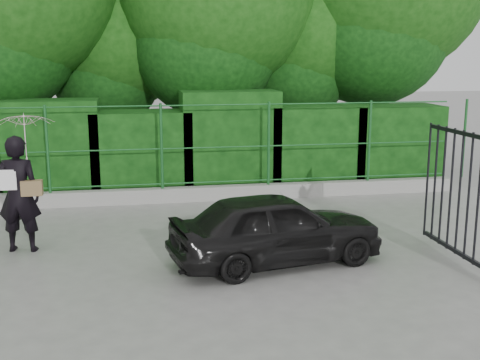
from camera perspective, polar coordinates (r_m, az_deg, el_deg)
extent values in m
plane|color=gray|center=(8.62, -8.36, -9.30)|extent=(80.00, 80.00, 0.00)
cube|color=#9E9E99|center=(12.88, -9.10, -1.51)|extent=(14.00, 0.25, 0.30)
cylinder|color=#195523|center=(12.80, -17.80, 2.77)|extent=(0.06, 0.06, 1.80)
cylinder|color=#195523|center=(12.70, -7.45, 3.17)|extent=(0.06, 0.06, 1.80)
cylinder|color=#195523|center=(13.01, 2.74, 3.47)|extent=(0.06, 0.06, 1.80)
cylinder|color=#195523|center=(13.71, 12.17, 3.64)|extent=(0.06, 0.06, 1.80)
cylinder|color=#195523|center=(14.73, 20.49, 3.71)|extent=(0.06, 0.06, 1.80)
cylinder|color=#195523|center=(12.83, -9.14, -0.42)|extent=(13.60, 0.03, 0.03)
cylinder|color=#195523|center=(12.69, -9.25, 2.89)|extent=(13.60, 0.03, 0.03)
cylinder|color=#195523|center=(12.59, -9.38, 6.94)|extent=(13.60, 0.03, 0.03)
cube|color=black|center=(13.81, -17.65, 2.84)|extent=(2.20, 1.20, 2.13)
cube|color=black|center=(13.72, -9.30, 2.60)|extent=(2.20, 1.20, 1.85)
cube|color=black|center=(13.86, -1.02, 3.75)|extent=(2.20, 1.20, 2.28)
cube|color=black|center=(14.34, 6.91, 3.21)|extent=(2.20, 1.20, 1.92)
cube|color=black|center=(15.05, 14.22, 3.29)|extent=(2.20, 1.20, 1.90)
cylinder|color=black|center=(15.52, -20.85, 7.97)|extent=(0.36, 0.36, 4.50)
cylinder|color=black|center=(16.61, -11.33, 6.54)|extent=(0.36, 0.36, 3.25)
sphere|color=#14470F|center=(16.55, -11.61, 13.27)|extent=(3.90, 3.90, 3.90)
cylinder|color=black|center=(15.73, -2.22, 8.30)|extent=(0.36, 0.36, 4.25)
cylinder|color=black|center=(16.96, 5.91, 7.24)|extent=(0.36, 0.36, 3.50)
sphere|color=#14470F|center=(16.93, 6.06, 14.34)|extent=(4.20, 4.20, 4.20)
cylinder|color=black|center=(17.22, 12.82, 9.16)|extent=(0.36, 0.36, 4.75)
cube|color=black|center=(9.77, 19.86, -6.39)|extent=(0.05, 2.00, 0.06)
cube|color=black|center=(9.39, 20.62, 4.11)|extent=(0.05, 2.00, 0.06)
cylinder|color=black|center=(9.17, 21.64, -1.86)|extent=(0.04, 0.04, 1.90)
cylinder|color=black|center=(9.38, 20.85, -1.52)|extent=(0.04, 0.04, 1.90)
cylinder|color=black|center=(9.58, 20.08, -1.18)|extent=(0.04, 0.04, 1.90)
cylinder|color=black|center=(9.79, 19.36, -0.86)|extent=(0.04, 0.04, 1.90)
cylinder|color=black|center=(10.01, 18.66, -0.55)|extent=(0.04, 0.04, 1.90)
cylinder|color=black|center=(10.22, 17.99, -0.26)|extent=(0.04, 0.04, 1.90)
cylinder|color=black|center=(10.44, 17.35, 0.02)|extent=(0.04, 0.04, 1.90)
imported|color=black|center=(10.09, -20.26, -1.25)|extent=(0.74, 0.54, 1.86)
imported|color=#F7C9DA|center=(9.97, -19.71, 3.61)|extent=(0.91, 0.93, 0.84)
cube|color=brown|center=(9.96, -19.13, -0.71)|extent=(0.32, 0.15, 0.24)
cube|color=white|center=(9.95, -21.15, 0.00)|extent=(0.25, 0.02, 0.32)
imported|color=black|center=(9.03, 3.46, -4.55)|extent=(3.40, 1.88, 1.09)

